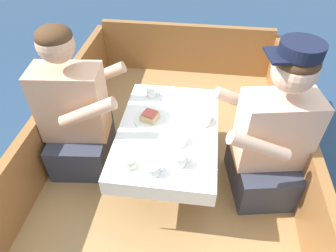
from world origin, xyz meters
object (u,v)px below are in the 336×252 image
(person_port, at_px, (76,116))
(tin_can, at_px, (130,163))
(sandwich, at_px, (150,116))
(coffee_cup_starboard, at_px, (179,159))
(person_starboard, at_px, (271,139))
(coffee_cup_port, at_px, (151,93))
(coffee_cup_center, at_px, (153,169))

(person_port, bearing_deg, tin_can, -46.35)
(sandwich, distance_m, coffee_cup_starboard, 0.38)
(person_port, height_order, coffee_cup_starboard, person_port)
(person_port, xyz_separation_m, person_starboard, (1.18, -0.08, 0.02))
(coffee_cup_starboard, distance_m, tin_can, 0.25)
(person_port, distance_m, coffee_cup_port, 0.50)
(coffee_cup_center, bearing_deg, coffee_cup_starboard, 32.03)
(coffee_cup_center, bearing_deg, tin_can, 168.45)
(person_port, relative_size, person_starboard, 0.97)
(sandwich, height_order, coffee_cup_starboard, coffee_cup_starboard)
(person_port, xyz_separation_m, coffee_cup_center, (0.56, -0.40, 0.05))
(person_port, height_order, tin_can, person_port)
(person_starboard, xyz_separation_m, coffee_cup_center, (-0.62, -0.32, 0.03))
(person_port, bearing_deg, coffee_cup_center, -41.21)
(sandwich, height_order, coffee_cup_port, sandwich)
(person_starboard, height_order, tin_can, person_starboard)
(sandwich, height_order, tin_can, sandwich)
(person_port, height_order, coffee_cup_center, person_port)
(person_port, bearing_deg, coffee_cup_starboard, -30.91)
(sandwich, bearing_deg, coffee_cup_port, 97.74)
(person_starboard, bearing_deg, tin_can, 11.03)
(coffee_cup_port, relative_size, coffee_cup_starboard, 0.89)
(person_port, distance_m, coffee_cup_center, 0.69)
(sandwich, distance_m, coffee_cup_port, 0.25)
(sandwich, xyz_separation_m, coffee_cup_center, (0.09, -0.40, -0.00))
(person_starboard, xyz_separation_m, coffee_cup_port, (-0.74, 0.32, 0.02))
(tin_can, bearing_deg, person_starboard, 21.49)
(sandwich, relative_size, coffee_cup_center, 1.12)
(coffee_cup_port, bearing_deg, coffee_cup_center, -79.38)
(coffee_cup_port, distance_m, coffee_cup_starboard, 0.61)
(coffee_cup_starboard, bearing_deg, coffee_cup_port, 113.40)
(tin_can, bearing_deg, coffee_cup_port, 89.62)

